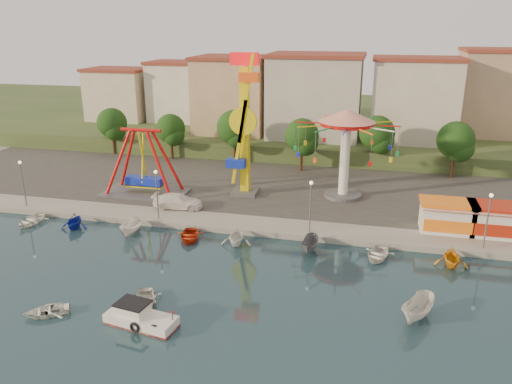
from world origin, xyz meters
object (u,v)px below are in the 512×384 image
(kamikaze_tower, at_px, (245,129))
(pirate_ship_ride, at_px, (143,163))
(van, at_px, (178,201))
(rowboat_a, at_px, (145,301))
(cabin_motorboat, at_px, (140,319))
(skiff, at_px, (418,309))
(wave_swinger, at_px, (346,134))

(kamikaze_tower, bearing_deg, pirate_ship_ride, -168.23)
(van, bearing_deg, rowboat_a, -171.96)
(kamikaze_tower, distance_m, cabin_motorboat, 28.43)
(kamikaze_tower, xyz_separation_m, rowboat_a, (-1.44, -24.84, -8.22))
(pirate_ship_ride, height_order, van, pirate_ship_ride)
(pirate_ship_ride, xyz_separation_m, rowboat_a, (10.41, -22.37, -4.01))
(cabin_motorboat, relative_size, rowboat_a, 1.46)
(rowboat_a, relative_size, van, 0.67)
(van, bearing_deg, skiff, -129.09)
(rowboat_a, relative_size, skiff, 0.88)
(rowboat_a, xyz_separation_m, van, (-4.73, 18.70, 1.01))
(pirate_ship_ride, distance_m, kamikaze_tower, 12.82)
(wave_swinger, relative_size, skiff, 2.77)
(pirate_ship_ride, distance_m, rowboat_a, 25.00)
(kamikaze_tower, height_order, rowboat_a, kamikaze_tower)
(rowboat_a, xyz_separation_m, skiff, (19.84, 2.79, 0.43))
(wave_swinger, xyz_separation_m, cabin_motorboat, (-12.10, -29.15, -7.71))
(wave_swinger, bearing_deg, skiff, -73.74)
(cabin_motorboat, xyz_separation_m, skiff, (19.09, 5.18, 0.33))
(kamikaze_tower, bearing_deg, wave_swinger, 9.54)
(pirate_ship_ride, relative_size, rowboat_a, 2.71)
(rowboat_a, bearing_deg, pirate_ship_ride, 89.70)
(wave_swinger, distance_m, van, 20.50)
(wave_swinger, bearing_deg, kamikaze_tower, -170.46)
(wave_swinger, xyz_separation_m, van, (-17.58, -8.06, -6.80))
(skiff, distance_m, van, 29.28)
(van, bearing_deg, cabin_motorboat, -171.61)
(rowboat_a, height_order, skiff, skiff)
(rowboat_a, bearing_deg, wave_swinger, 39.09)
(skiff, height_order, van, van)
(cabin_motorboat, distance_m, skiff, 19.79)
(skiff, bearing_deg, rowboat_a, -145.74)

